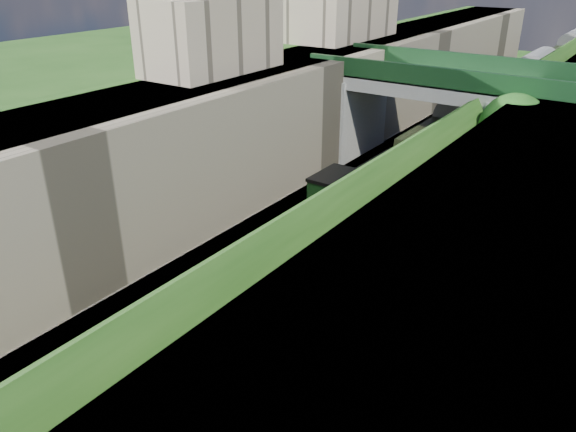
{
  "coord_description": "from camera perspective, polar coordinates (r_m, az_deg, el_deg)",
  "views": [
    {
      "loc": [
        12.34,
        -10.15,
        13.08
      ],
      "look_at": [
        0.0,
        7.67,
        2.91
      ],
      "focal_mm": 35.0,
      "sensor_mm": 36.0,
      "label": 1
    }
  ],
  "objects": [
    {
      "name": "track_right",
      "position": [
        34.61,
        13.39,
        2.67
      ],
      "size": [
        2.5,
        90.0,
        0.2
      ],
      "color": "black",
      "rests_on": "trackbed"
    },
    {
      "name": "tree",
      "position": [
        32.12,
        22.13,
        8.08
      ],
      "size": [
        3.6,
        3.8,
        6.6
      ],
      "color": "black",
      "rests_on": "ground"
    },
    {
      "name": "track_left",
      "position": [
        35.77,
        8.67,
        3.82
      ],
      "size": [
        2.5,
        90.0,
        0.2
      ],
      "color": "black",
      "rests_on": "trackbed"
    },
    {
      "name": "building_near",
      "position": [
        32.82,
        -7.73,
        17.79
      ],
      "size": [
        4.0,
        8.0,
        4.0
      ],
      "primitive_type": "cube",
      "color": "gray",
      "rests_on": "street_plateau_left"
    },
    {
      "name": "street_plateau_left",
      "position": [
        38.16,
        -0.57,
        10.61
      ],
      "size": [
        6.0,
        90.0,
        7.0
      ],
      "primitive_type": "cube",
      "color": "#262628",
      "rests_on": "ground"
    },
    {
      "name": "trackbed",
      "position": [
        35.07,
        11.57,
        2.89
      ],
      "size": [
        10.0,
        90.0,
        0.2
      ],
      "primitive_type": "cube",
      "color": "#473F38",
      "rests_on": "ground"
    },
    {
      "name": "coach_middle",
      "position": [
        58.68,
        23.7,
        12.27
      ],
      "size": [
        2.9,
        18.0,
        3.7
      ],
      "color": "black",
      "rests_on": "trackbed"
    },
    {
      "name": "embankment_slope",
      "position": [
        30.11,
        18.24,
        3.51
      ],
      "size": [
        4.62,
        90.0,
        6.36
      ],
      "color": "#1E4714",
      "rests_on": "ground"
    },
    {
      "name": "coach_front",
      "position": [
        40.88,
        17.76,
        8.3
      ],
      "size": [
        2.9,
        18.0,
        3.7
      ],
      "color": "black",
      "rests_on": "trackbed"
    },
    {
      "name": "locomotive",
      "position": [
        23.79,
        2.34,
        -2.93
      ],
      "size": [
        3.1,
        10.22,
        3.83
      ],
      "color": "black",
      "rests_on": "trackbed"
    },
    {
      "name": "ground",
      "position": [
        20.65,
        -12.64,
        -14.9
      ],
      "size": [
        160.0,
        160.0,
        0.0
      ],
      "primitive_type": "plane",
      "color": "#1E4714",
      "rests_on": "ground"
    },
    {
      "name": "road_bridge",
      "position": [
        37.11,
        16.01,
        10.15
      ],
      "size": [
        16.0,
        6.4,
        7.25
      ],
      "color": "gray",
      "rests_on": "ground"
    },
    {
      "name": "retaining_wall",
      "position": [
        36.32,
        4.01,
        9.79
      ],
      "size": [
        1.0,
        90.0,
        7.0
      ],
      "primitive_type": "cube",
      "color": "#756B56",
      "rests_on": "ground"
    },
    {
      "name": "coach_rear",
      "position": [
        76.96,
        26.91,
        14.32
      ],
      "size": [
        2.9,
        18.0,
        3.7
      ],
      "color": "black",
      "rests_on": "trackbed"
    },
    {
      "name": "tender",
      "position": [
        29.8,
        9.98,
        2.13
      ],
      "size": [
        2.7,
        6.0,
        3.05
      ],
      "color": "black",
      "rests_on": "trackbed"
    }
  ]
}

